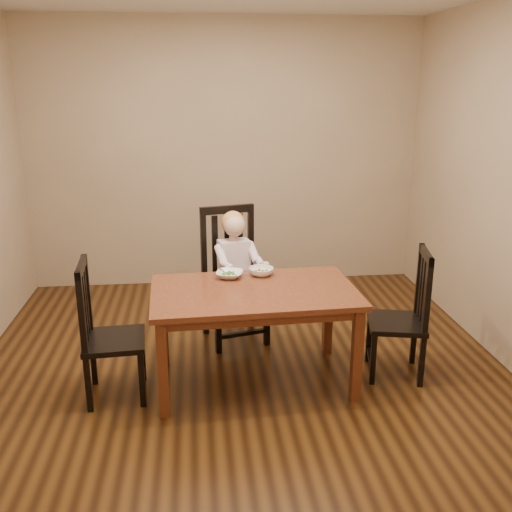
{
  "coord_description": "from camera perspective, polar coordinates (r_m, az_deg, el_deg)",
  "views": [
    {
      "loc": [
        -0.3,
        -3.87,
        2.08
      ],
      "look_at": [
        0.14,
        0.25,
        0.81
      ],
      "focal_mm": 40.0,
      "sensor_mm": 36.0,
      "label": 1
    }
  ],
  "objects": [
    {
      "name": "chair_right",
      "position": [
        4.27,
        14.54,
        -5.86
      ],
      "size": [
        0.47,
        0.48,
        0.96
      ],
      "rotation": [
        0.0,
        0.0,
        1.36
      ],
      "color": "black",
      "rests_on": "room"
    },
    {
      "name": "toddler",
      "position": [
        4.62,
        -2.13,
        -0.69
      ],
      "size": [
        0.42,
        0.48,
        0.56
      ],
      "primitive_type": null,
      "rotation": [
        0.0,
        0.0,
        3.38
      ],
      "color": "silver",
      "rests_on": "chair_child"
    },
    {
      "name": "chair_left",
      "position": [
        3.98,
        -14.74,
        -7.52
      ],
      "size": [
        0.43,
        0.45,
        0.97
      ],
      "rotation": [
        0.0,
        0.0,
        -1.5
      ],
      "color": "black",
      "rests_on": "room"
    },
    {
      "name": "bowl_veg",
      "position": [
        4.22,
        0.53,
        -1.56
      ],
      "size": [
        0.24,
        0.24,
        0.06
      ],
      "primitive_type": "imported",
      "rotation": [
        0.0,
        0.0,
        0.43
      ],
      "color": "white",
      "rests_on": "dining_table"
    },
    {
      "name": "chair_child",
      "position": [
        4.72,
        -2.32,
        -2.14
      ],
      "size": [
        0.57,
        0.56,
        1.11
      ],
      "rotation": [
        0.0,
        0.0,
        3.38
      ],
      "color": "black",
      "rests_on": "room"
    },
    {
      "name": "dining_table",
      "position": [
        3.97,
        -0.19,
        -4.48
      ],
      "size": [
        1.45,
        0.91,
        0.71
      ],
      "rotation": [
        0.0,
        0.0,
        0.05
      ],
      "color": "#461D10",
      "rests_on": "room"
    },
    {
      "name": "fork",
      "position": [
        4.14,
        -3.19,
        -1.7
      ],
      "size": [
        0.1,
        0.1,
        0.05
      ],
      "rotation": [
        0.0,
        0.0,
        0.76
      ],
      "color": "silver",
      "rests_on": "bowl_peas"
    },
    {
      "name": "bowl_peas",
      "position": [
        4.17,
        -2.66,
        -1.86
      ],
      "size": [
        0.23,
        0.23,
        0.05
      ],
      "primitive_type": "imported",
      "rotation": [
        0.0,
        0.0,
        -0.24
      ],
      "color": "white",
      "rests_on": "dining_table"
    },
    {
      "name": "room",
      "position": [
        3.95,
        -1.6,
        6.4
      ],
      "size": [
        4.01,
        4.01,
        2.71
      ],
      "color": "#492A0F",
      "rests_on": "ground"
    }
  ]
}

